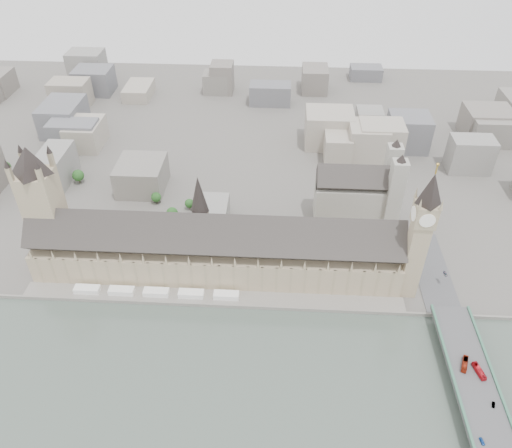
# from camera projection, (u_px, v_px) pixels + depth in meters

# --- Properties ---
(ground) EXTENTS (900.00, 900.00, 0.00)m
(ground) POSITION_uv_depth(u_px,v_px,m) (214.00, 291.00, 360.01)
(ground) COLOR #595651
(ground) RESTS_ON ground
(embankment_wall) EXTENTS (600.00, 1.50, 3.00)m
(embankment_wall) POSITION_uv_depth(u_px,v_px,m) (211.00, 305.00, 347.27)
(embankment_wall) COLOR slate
(embankment_wall) RESTS_ON ground
(river_terrace) EXTENTS (270.00, 15.00, 2.00)m
(river_terrace) POSITION_uv_depth(u_px,v_px,m) (212.00, 298.00, 353.49)
(river_terrace) COLOR slate
(river_terrace) RESTS_ON ground
(terrace_tents) EXTENTS (118.00, 7.00, 4.00)m
(terrace_tents) POSITION_uv_depth(u_px,v_px,m) (156.00, 292.00, 353.87)
(terrace_tents) COLOR white
(terrace_tents) RESTS_ON river_terrace
(palace_of_westminster) EXTENTS (265.00, 40.73, 55.44)m
(palace_of_westminster) POSITION_uv_depth(u_px,v_px,m) (215.00, 250.00, 361.58)
(palace_of_westminster) COLOR gray
(palace_of_westminster) RESTS_ON ground
(elizabeth_tower) EXTENTS (17.00, 17.00, 107.50)m
(elizabeth_tower) POSITION_uv_depth(u_px,v_px,m) (421.00, 229.00, 324.31)
(elizabeth_tower) COLOR gray
(elizabeth_tower) RESTS_ON ground
(victoria_tower) EXTENTS (30.00, 30.00, 100.00)m
(victoria_tower) POSITION_uv_depth(u_px,v_px,m) (43.00, 203.00, 352.15)
(victoria_tower) COLOR gray
(victoria_tower) RESTS_ON ground
(central_tower) EXTENTS (13.00, 13.00, 48.00)m
(central_tower) POSITION_uv_depth(u_px,v_px,m) (200.00, 205.00, 345.36)
(central_tower) COLOR gray
(central_tower) RESTS_ON ground
(westminster_bridge) EXTENTS (25.00, 325.00, 10.25)m
(westminster_bridge) POSITION_uv_depth(u_px,v_px,m) (480.00, 409.00, 280.53)
(westminster_bridge) COLOR #474749
(westminster_bridge) RESTS_ON ground
(westminster_abbey) EXTENTS (68.00, 36.00, 64.00)m
(westminster_abbey) POSITION_uv_depth(u_px,v_px,m) (359.00, 194.00, 414.36)
(westminster_abbey) COLOR #9E9A8F
(westminster_abbey) RESTS_ON ground
(city_skyline_inland) EXTENTS (720.00, 360.00, 38.00)m
(city_skyline_inland) POSITION_uv_depth(u_px,v_px,m) (241.00, 117.00, 541.32)
(city_skyline_inland) COLOR gray
(city_skyline_inland) RESTS_ON ground
(park_trees) EXTENTS (110.00, 30.00, 15.00)m
(park_trees) POSITION_uv_depth(u_px,v_px,m) (210.00, 231.00, 403.12)
(park_trees) COLOR #1F4619
(park_trees) RESTS_ON ground
(red_bus_north) EXTENTS (6.90, 12.35, 3.38)m
(red_bus_north) POSITION_uv_depth(u_px,v_px,m) (465.00, 364.00, 296.35)
(red_bus_north) COLOR #A12812
(red_bus_north) RESTS_ON westminster_bridge
(red_bus_south) EXTENTS (5.70, 12.69, 3.44)m
(red_bus_south) POSITION_uv_depth(u_px,v_px,m) (479.00, 371.00, 292.37)
(red_bus_south) COLOR red
(red_bus_south) RESTS_ON westminster_bridge
(car_blue) EXTENTS (2.53, 4.59, 1.48)m
(car_blue) POSITION_uv_depth(u_px,v_px,m) (482.00, 441.00, 259.37)
(car_blue) COLOR #164390
(car_blue) RESTS_ON westminster_bridge
(car_silver) EXTENTS (2.55, 4.18, 1.30)m
(car_silver) POSITION_uv_depth(u_px,v_px,m) (493.00, 405.00, 276.22)
(car_silver) COLOR gray
(car_silver) RESTS_ON westminster_bridge
(car_approach) EXTENTS (2.69, 5.14, 1.42)m
(car_approach) POSITION_uv_depth(u_px,v_px,m) (445.00, 274.00, 358.80)
(car_approach) COLOR gray
(car_approach) RESTS_ON westminster_bridge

